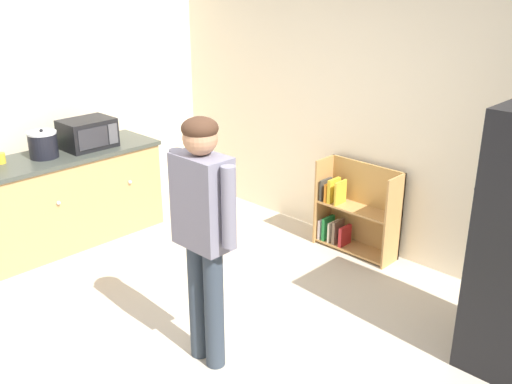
{
  "coord_description": "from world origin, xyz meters",
  "views": [
    {
      "loc": [
        2.77,
        -2.13,
        2.53
      ],
      "look_at": [
        0.19,
        0.52,
        1.1
      ],
      "focal_mm": 40.8,
      "sensor_mm": 36.0,
      "label": 1
    }
  ],
  "objects_px": {
    "bookshelf": "(354,213)",
    "crock_pot": "(43,145)",
    "yellow_cup": "(1,158)",
    "kitchen_counter": "(43,205)",
    "microwave": "(88,134)",
    "green_cup": "(44,145)",
    "standing_person": "(203,221)"
  },
  "relations": [
    {
      "from": "kitchen_counter",
      "to": "microwave",
      "type": "xyz_separation_m",
      "value": [
        0.01,
        0.53,
        0.59
      ]
    },
    {
      "from": "standing_person",
      "to": "microwave",
      "type": "distance_m",
      "value": 2.46
    },
    {
      "from": "crock_pot",
      "to": "yellow_cup",
      "type": "height_order",
      "value": "crock_pot"
    },
    {
      "from": "kitchen_counter",
      "to": "bookshelf",
      "type": "distance_m",
      "value": 2.94
    },
    {
      "from": "yellow_cup",
      "to": "green_cup",
      "type": "height_order",
      "value": "same"
    },
    {
      "from": "bookshelf",
      "to": "yellow_cup",
      "type": "xyz_separation_m",
      "value": [
        -2.22,
        -2.32,
        0.58
      ]
    },
    {
      "from": "bookshelf",
      "to": "microwave",
      "type": "distance_m",
      "value": 2.67
    },
    {
      "from": "kitchen_counter",
      "to": "green_cup",
      "type": "relative_size",
      "value": 24.55
    },
    {
      "from": "standing_person",
      "to": "microwave",
      "type": "height_order",
      "value": "standing_person"
    },
    {
      "from": "kitchen_counter",
      "to": "standing_person",
      "type": "bearing_deg",
      "value": -1.66
    },
    {
      "from": "yellow_cup",
      "to": "bookshelf",
      "type": "bearing_deg",
      "value": 46.24
    },
    {
      "from": "microwave",
      "to": "yellow_cup",
      "type": "bearing_deg",
      "value": -98.6
    },
    {
      "from": "crock_pot",
      "to": "yellow_cup",
      "type": "bearing_deg",
      "value": -107.41
    },
    {
      "from": "kitchen_counter",
      "to": "microwave",
      "type": "bearing_deg",
      "value": 89.18
    },
    {
      "from": "crock_pot",
      "to": "kitchen_counter",
      "type": "bearing_deg",
      "value": -87.47
    },
    {
      "from": "kitchen_counter",
      "to": "standing_person",
      "type": "height_order",
      "value": "standing_person"
    },
    {
      "from": "microwave",
      "to": "green_cup",
      "type": "distance_m",
      "value": 0.43
    },
    {
      "from": "standing_person",
      "to": "yellow_cup",
      "type": "distance_m",
      "value": 2.52
    },
    {
      "from": "kitchen_counter",
      "to": "crock_pot",
      "type": "relative_size",
      "value": 8.57
    },
    {
      "from": "standing_person",
      "to": "bookshelf",
      "type": "bearing_deg",
      "value": 97.82
    },
    {
      "from": "bookshelf",
      "to": "green_cup",
      "type": "distance_m",
      "value": 3.04
    },
    {
      "from": "microwave",
      "to": "green_cup",
      "type": "relative_size",
      "value": 5.05
    },
    {
      "from": "yellow_cup",
      "to": "kitchen_counter",
      "type": "bearing_deg",
      "value": 67.48
    },
    {
      "from": "standing_person",
      "to": "green_cup",
      "type": "xyz_separation_m",
      "value": [
        -2.62,
        0.26,
        -0.09
      ]
    },
    {
      "from": "microwave",
      "to": "crock_pot",
      "type": "relative_size",
      "value": 1.76
    },
    {
      "from": "bookshelf",
      "to": "yellow_cup",
      "type": "relative_size",
      "value": 8.95
    },
    {
      "from": "green_cup",
      "to": "bookshelf",
      "type": "bearing_deg",
      "value": 38.56
    },
    {
      "from": "kitchen_counter",
      "to": "microwave",
      "type": "relative_size",
      "value": 4.86
    },
    {
      "from": "bookshelf",
      "to": "crock_pot",
      "type": "distance_m",
      "value": 2.96
    },
    {
      "from": "bookshelf",
      "to": "microwave",
      "type": "relative_size",
      "value": 1.77
    },
    {
      "from": "bookshelf",
      "to": "microwave",
      "type": "height_order",
      "value": "microwave"
    },
    {
      "from": "kitchen_counter",
      "to": "crock_pot",
      "type": "bearing_deg",
      "value": 92.53
    }
  ]
}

